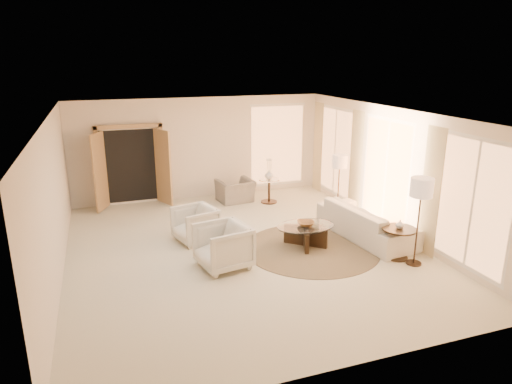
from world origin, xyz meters
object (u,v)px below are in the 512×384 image
object	(u,v)px
sofa	(366,222)
floor_lamp_far	(421,191)
armchair_right	(223,244)
end_vase	(400,224)
accent_chair	(235,187)
bowl	(306,223)
side_vase	(269,175)
end_table	(399,238)
coffee_table	(306,233)
floor_lamp_near	(340,164)
armchair_left	(195,223)
side_table	(269,188)

from	to	relation	value
sofa	floor_lamp_far	xyz separation A→B (m)	(0.15, -1.50, 1.10)
armchair_right	end_vase	size ratio (longest dim) A/B	5.34
accent_chair	bowl	xyz separation A→B (m)	(0.51, -3.45, 0.09)
sofa	side_vase	xyz separation A→B (m)	(-1.13, 3.05, 0.42)
accent_chair	armchair_right	bearing A→B (deg)	62.40
accent_chair	end_table	bearing A→B (deg)	105.47
coffee_table	side_vase	world-z (taller)	side_vase
bowl	end_table	bearing A→B (deg)	-38.60
sofa	bowl	bearing A→B (deg)	83.70
accent_chair	floor_lamp_near	bearing A→B (deg)	130.51
end_vase	side_vase	distance (m)	4.37
armchair_left	side_table	xyz separation A→B (m)	(2.47, 2.03, -0.02)
bowl	end_vase	distance (m)	1.88
end_vase	end_table	bearing A→B (deg)	0.00
end_table	floor_lamp_far	bearing A→B (deg)	-65.40
side_vase	accent_chair	bearing A→B (deg)	155.29
sofa	floor_lamp_near	distance (m)	1.82
armchair_left	coffee_table	distance (m)	2.38
armchair_left	armchair_right	size ratio (longest dim) A/B	0.90
side_table	end_vase	xyz separation A→B (m)	(1.13, -4.22, 0.31)
coffee_table	end_table	xyz separation A→B (m)	(1.46, -1.17, 0.15)
end_table	armchair_left	bearing A→B (deg)	148.60
floor_lamp_near	floor_lamp_far	size ratio (longest dim) A/B	0.90
side_table	bowl	distance (m)	3.08
bowl	armchair_right	bearing A→B (deg)	-167.95
armchair_right	coffee_table	bearing A→B (deg)	91.29
floor_lamp_near	end_vase	distance (m)	2.78
floor_lamp_far	armchair_right	bearing A→B (deg)	162.83
armchair_left	bowl	distance (m)	2.38
end_table	end_vase	xyz separation A→B (m)	(0.00, 0.00, 0.28)
armchair_left	bowl	world-z (taller)	armchair_left
armchair_left	accent_chair	world-z (taller)	armchair_left
end_table	side_table	size ratio (longest dim) A/B	1.01
armchair_left	sofa	bearing A→B (deg)	58.55
sofa	floor_lamp_near	bearing A→B (deg)	-12.09
end_vase	bowl	bearing A→B (deg)	141.40
side_table	end_vase	world-z (taller)	end_vase
coffee_table	floor_lamp_near	size ratio (longest dim) A/B	0.98
coffee_table	sofa	bearing A→B (deg)	0.30
accent_chair	floor_lamp_near	distance (m)	2.99
sofa	bowl	size ratio (longest dim) A/B	6.98
accent_chair	end_vase	xyz separation A→B (m)	(1.97, -4.61, 0.31)
armchair_left	accent_chair	distance (m)	2.91
armchair_left	bowl	bearing A→B (deg)	48.68
accent_chair	floor_lamp_near	world-z (taller)	floor_lamp_near
armchair_left	armchair_right	bearing A→B (deg)	-6.46
bowl	side_vase	world-z (taller)	side_vase
sofa	accent_chair	xyz separation A→B (m)	(-1.98, 3.44, 0.05)
accent_chair	end_table	world-z (taller)	accent_chair
armchair_left	end_vase	size ratio (longest dim) A/B	4.82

